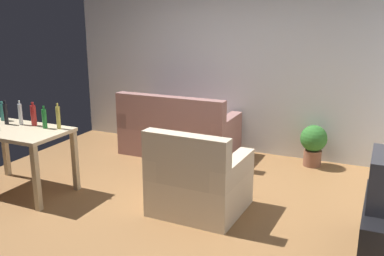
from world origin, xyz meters
The scene contains 12 objects.
ground_plane centered at (0.00, 0.00, -0.01)m, with size 5.20×4.40×0.02m, color olive.
wall_rear centered at (0.00, 2.20, 1.35)m, with size 5.20×0.10×2.70m, color silver.
couch centered at (-0.62, 1.59, 0.31)m, with size 1.64×0.84×0.92m.
desk centered at (-1.70, -0.39, 0.65)m, with size 1.21×0.72×0.76m.
potted_plant centered at (1.28, 1.90, 0.33)m, with size 0.36×0.36×0.57m.
armchair centered at (0.41, -0.03, 0.32)m, with size 0.93×0.87×0.92m.
bottle_tall centered at (-2.15, -0.16, 0.86)m, with size 0.06×0.06×0.24m.
bottle_dark centered at (-1.96, -0.28, 0.89)m, with size 0.05×0.05×0.29m.
bottle_clear centered at (-1.79, -0.22, 0.89)m, with size 0.05×0.05×0.29m.
bottle_red centered at (-1.62, -0.19, 0.88)m, with size 0.06×0.06×0.28m.
bottle_green centered at (-1.42, -0.23, 0.87)m, with size 0.05×0.05×0.26m.
bottle_squat centered at (-1.26, -0.18, 0.89)m, with size 0.05×0.05×0.30m.
Camera 1 is at (2.09, -3.93, 2.07)m, focal length 40.74 mm.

